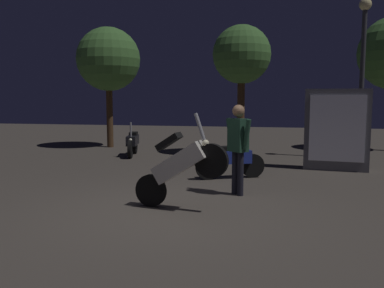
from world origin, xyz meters
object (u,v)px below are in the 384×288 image
at_px(motorcycle_black_parked_left, 133,142).
at_px(streetlamp_near, 363,58).
at_px(motorcycle_white_foreground, 180,166).
at_px(person_rider_beside, 238,141).
at_px(kiosk_billboard, 337,130).
at_px(motorcycle_blue_parked_right, 230,160).

bearing_deg(motorcycle_black_parked_left, streetlamp_near, 84.61).
height_order(motorcycle_black_parked_left, streetlamp_near, streetlamp_near).
xyz_separation_m(motorcycle_white_foreground, person_rider_beside, (0.85, 1.25, 0.30)).
distance_m(person_rider_beside, kiosk_billboard, 3.98).
bearing_deg(motorcycle_blue_parked_right, motorcycle_white_foreground, -125.82).
relative_size(streetlamp_near, kiosk_billboard, 2.29).
bearing_deg(motorcycle_white_foreground, kiosk_billboard, 66.01).
height_order(motorcycle_white_foreground, person_rider_beside, person_rider_beside).
bearing_deg(kiosk_billboard, motorcycle_black_parked_left, -5.77).
bearing_deg(streetlamp_near, motorcycle_black_parked_left, -173.78).
bearing_deg(motorcycle_blue_parked_right, streetlamp_near, 22.61).
height_order(motorcycle_blue_parked_right, streetlamp_near, streetlamp_near).
height_order(motorcycle_white_foreground, streetlamp_near, streetlamp_near).
bearing_deg(kiosk_billboard, streetlamp_near, -107.37).
relative_size(motorcycle_black_parked_left, kiosk_billboard, 0.78).
xyz_separation_m(streetlamp_near, kiosk_billboard, (-0.98, -2.15, -2.02)).
bearing_deg(person_rider_beside, motorcycle_black_parked_left, 82.12).
bearing_deg(motorcycle_black_parked_left, motorcycle_white_foreground, 14.95).
height_order(motorcycle_black_parked_left, kiosk_billboard, kiosk_billboard).
relative_size(motorcycle_blue_parked_right, streetlamp_near, 0.32).
bearing_deg(motorcycle_white_foreground, motorcycle_black_parked_left, 127.14).
distance_m(motorcycle_white_foreground, motorcycle_blue_parked_right, 2.88).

